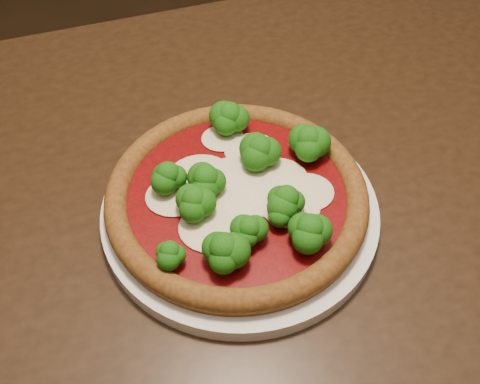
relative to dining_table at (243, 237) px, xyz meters
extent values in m
plane|color=black|center=(0.14, 0.14, -0.65)|extent=(4.00, 4.00, 0.00)
cube|color=black|center=(0.00, 0.00, 0.08)|extent=(1.23, 0.96, 0.04)
cylinder|color=black|center=(0.48, 0.43, -0.30)|extent=(0.06, 0.06, 0.71)
cylinder|color=silver|center=(-0.01, -0.04, 0.11)|extent=(0.31, 0.31, 0.02)
cylinder|color=brown|center=(-0.02, -0.03, 0.12)|extent=(0.29, 0.29, 0.01)
torus|color=brown|center=(-0.02, -0.03, 0.13)|extent=(0.29, 0.29, 0.03)
cylinder|color=#700505|center=(-0.02, -0.03, 0.13)|extent=(0.24, 0.24, 0.00)
ellipsoid|color=#F2E5C1|center=(-0.01, -0.03, 0.13)|extent=(0.11, 0.10, 0.01)
ellipsoid|color=#F2E5C1|center=(0.02, 0.03, 0.13)|extent=(0.07, 0.06, 0.01)
ellipsoid|color=#F2E5C1|center=(0.04, -0.06, 0.13)|extent=(0.07, 0.06, 0.01)
ellipsoid|color=#F2E5C1|center=(-0.05, 0.00, 0.13)|extent=(0.08, 0.07, 0.01)
ellipsoid|color=#F2E5C1|center=(-0.08, -0.02, 0.13)|extent=(0.07, 0.06, 0.01)
ellipsoid|color=#F2E5C1|center=(-0.01, 0.06, 0.13)|extent=(0.05, 0.05, 0.00)
ellipsoid|color=#F2E5C1|center=(0.03, -0.02, 0.13)|extent=(0.07, 0.07, 0.01)
ellipsoid|color=#F2E5C1|center=(0.06, -0.05, 0.13)|extent=(0.06, 0.06, 0.01)
ellipsoid|color=#F2E5C1|center=(-0.05, -0.07, 0.13)|extent=(0.08, 0.07, 0.01)
ellipsoid|color=#F2E5C1|center=(0.00, -0.02, 0.13)|extent=(0.09, 0.08, 0.01)
ellipsoid|color=#227E14|center=(-0.05, -0.12, 0.16)|extent=(0.05, 0.05, 0.04)
ellipsoid|color=#227E14|center=(0.03, -0.07, 0.16)|extent=(0.05, 0.05, 0.04)
ellipsoid|color=#227E14|center=(0.04, -0.12, 0.16)|extent=(0.05, 0.05, 0.04)
ellipsoid|color=#227E14|center=(0.00, 0.07, 0.16)|extent=(0.05, 0.05, 0.04)
ellipsoid|color=#227E14|center=(-0.07, -0.05, 0.16)|extent=(0.05, 0.05, 0.04)
ellipsoid|color=#227E14|center=(0.00, 0.08, 0.15)|extent=(0.03, 0.03, 0.03)
ellipsoid|color=#227E14|center=(-0.02, -0.10, 0.15)|extent=(0.04, 0.04, 0.04)
ellipsoid|color=#227E14|center=(-0.09, -0.01, 0.16)|extent=(0.05, 0.05, 0.04)
ellipsoid|color=#227E14|center=(0.02, -0.08, 0.15)|extent=(0.03, 0.03, 0.03)
ellipsoid|color=#227E14|center=(0.02, 0.00, 0.16)|extent=(0.05, 0.05, 0.04)
ellipsoid|color=#227E14|center=(-0.10, -0.11, 0.15)|extent=(0.04, 0.04, 0.03)
ellipsoid|color=#227E14|center=(0.08, 0.01, 0.16)|extent=(0.05, 0.05, 0.04)
ellipsoid|color=#227E14|center=(-0.05, -0.03, 0.16)|extent=(0.05, 0.05, 0.04)
camera|label=1|loc=(-0.09, -0.41, 0.58)|focal=40.00mm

